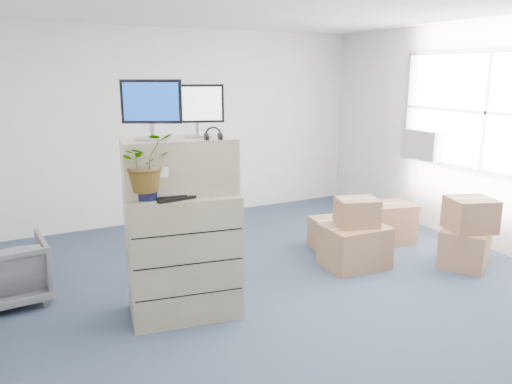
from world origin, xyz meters
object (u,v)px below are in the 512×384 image
Objects in this scene: monitor_left at (152,106)px; office_chair at (9,269)px; monitor_right at (197,108)px; potted_plant at (146,170)px; keyboard at (183,195)px; filing_cabinet_lower at (183,255)px; water_bottle at (185,179)px.

monitor_left reaches higher than office_chair.
monitor_right is 2.41m from office_chair.
potted_plant is (-0.12, -0.15, -0.50)m from monitor_left.
monitor_left is at bearing 132.84° from keyboard.
monitor_left reaches higher than keyboard.
keyboard is at bearing -92.21° from filing_cabinet_lower.
filing_cabinet_lower is 1.33m from monitor_right.
potted_plant is at bearing 171.16° from keyboard.
monitor_right is at bearing 24.88° from filing_cabinet_lower.
water_bottle is 0.38× the size of office_chair.
keyboard is (-0.02, -0.10, 0.58)m from filing_cabinet_lower.
potted_plant is (-0.52, -0.15, -0.48)m from monitor_right.
water_bottle reaches higher than office_chair.
office_chair is (-1.20, 0.94, -1.56)m from monitor_left.
office_chair is at bearing 168.44° from monitor_right.
monitor_right is 0.78m from keyboard.
water_bottle is at bearing 22.20° from monitor_left.
filing_cabinet_lower reaches higher than office_chair.
monitor_right reaches higher than filing_cabinet_lower.
monitor_left is at bearing 138.03° from office_chair.
potted_plant reaches higher than filing_cabinet_lower.
keyboard reaches higher than office_chair.
potted_plant is 0.84× the size of office_chair.
monitor_left is 0.54m from potted_plant.
monitor_left is (-0.21, 0.05, 1.34)m from filing_cabinet_lower.
filing_cabinet_lower is 1.65× the size of office_chair.
potted_plant is (-0.31, 0.00, 0.25)m from keyboard.
filing_cabinet_lower is 2.48× the size of monitor_right.
potted_plant is (-0.37, -0.12, 0.13)m from water_bottle.
potted_plant is (-0.33, -0.10, 0.83)m from filing_cabinet_lower.
monitor_right reaches higher than keyboard.
filing_cabinet_lower is at bearing 14.67° from monitor_left.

